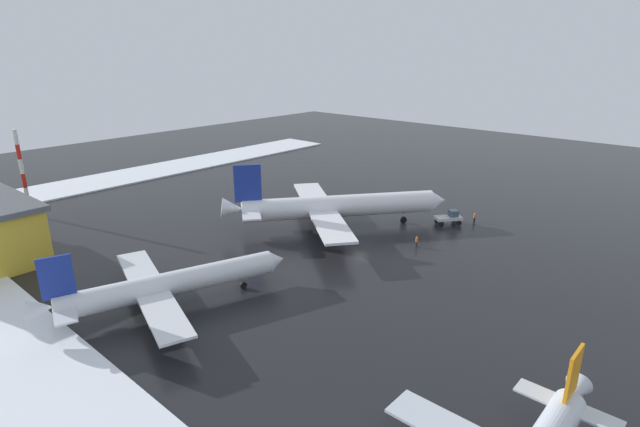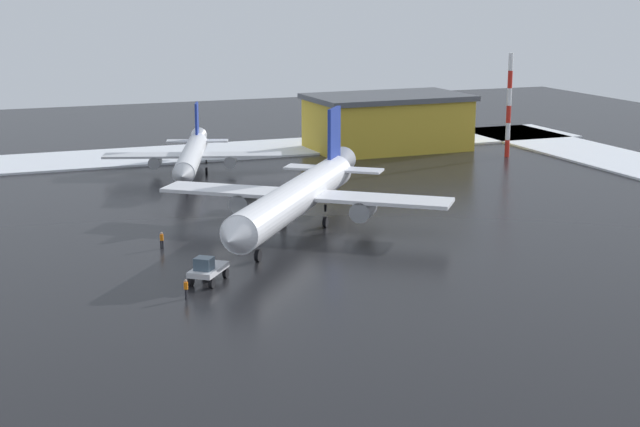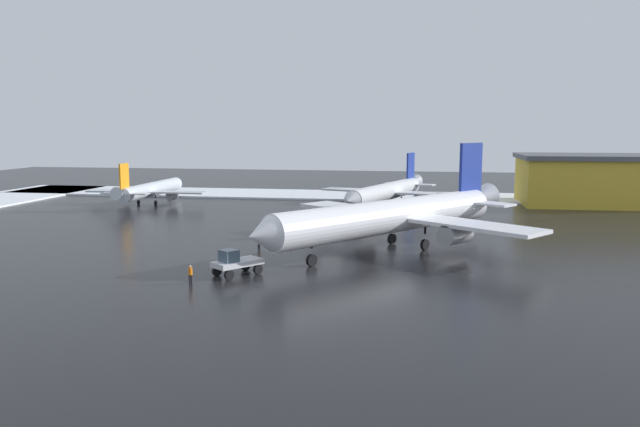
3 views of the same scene
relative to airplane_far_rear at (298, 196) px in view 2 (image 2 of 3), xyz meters
name	(u,v)px [view 2 (image 2 of 3)]	position (x,y,z in m)	size (l,w,h in m)	color
ground_plane	(225,232)	(7.47, -2.32, -3.83)	(240.00, 240.00, 0.00)	black
snow_bank_far	(135,157)	(7.47, -52.32, -3.68)	(152.00, 16.00, 0.31)	white
airplane_far_rear	(298,196)	(0.00, 0.00, 0.00)	(29.24, 32.85, 11.60)	white
airplane_distant_tail	(192,156)	(3.04, -34.23, -0.89)	(24.58, 29.15, 8.89)	silver
pushback_tug	(207,269)	(13.87, 14.75, -2.55)	(4.56, 4.98, 2.50)	silver
ground_crew_mid_apron	(186,288)	(16.72, 18.57, -2.86)	(0.36, 0.36, 1.71)	black
ground_crew_near_tug	(162,239)	(15.14, 1.86, -2.86)	(0.36, 0.36, 1.71)	black
antenna_mast	(509,106)	(-45.94, -32.28, 4.08)	(0.70, 0.70, 15.82)	red
cargo_hangar	(387,122)	(-31.77, -45.38, 0.61)	(25.31, 15.52, 8.80)	gold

